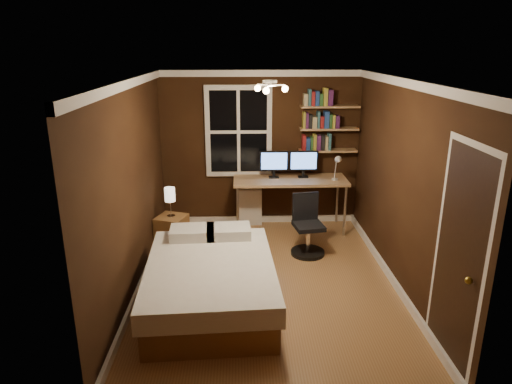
{
  "coord_description": "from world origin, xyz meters",
  "views": [
    {
      "loc": [
        -0.33,
        -5.15,
        2.85
      ],
      "look_at": [
        -0.13,
        0.45,
        1.05
      ],
      "focal_mm": 32.0,
      "sensor_mm": 36.0,
      "label": 1
    }
  ],
  "objects_px": {
    "nightstand": "(172,232)",
    "monitor_right": "(303,164)",
    "radiator": "(249,207)",
    "bed": "(211,282)",
    "bedside_lamp": "(170,202)",
    "office_chair": "(307,232)",
    "desk": "(290,183)",
    "desk_lamp": "(337,168)",
    "monitor_left": "(274,164)"
  },
  "relations": [
    {
      "from": "radiator",
      "to": "desk_lamp",
      "type": "distance_m",
      "value": 1.59
    },
    {
      "from": "bed",
      "to": "monitor_right",
      "type": "xyz_separation_m",
      "value": [
        1.35,
        2.33,
        0.78
      ]
    },
    {
      "from": "desk",
      "to": "office_chair",
      "type": "relative_size",
      "value": 2.04
    },
    {
      "from": "monitor_right",
      "to": "office_chair",
      "type": "height_order",
      "value": "monitor_right"
    },
    {
      "from": "desk",
      "to": "monitor_left",
      "type": "xyz_separation_m",
      "value": [
        -0.25,
        0.09,
        0.28
      ]
    },
    {
      "from": "radiator",
      "to": "bedside_lamp",
      "type": "bearing_deg",
      "value": -141.75
    },
    {
      "from": "monitor_left",
      "to": "office_chair",
      "type": "height_order",
      "value": "monitor_left"
    },
    {
      "from": "bed",
      "to": "nightstand",
      "type": "xyz_separation_m",
      "value": [
        -0.66,
        1.58,
        -0.04
      ]
    },
    {
      "from": "monitor_left",
      "to": "radiator",
      "type": "bearing_deg",
      "value": 158.36
    },
    {
      "from": "monitor_left",
      "to": "office_chair",
      "type": "xyz_separation_m",
      "value": [
        0.41,
        -1.01,
        -0.75
      ]
    },
    {
      "from": "bed",
      "to": "monitor_right",
      "type": "relative_size",
      "value": 4.46
    },
    {
      "from": "radiator",
      "to": "office_chair",
      "type": "xyz_separation_m",
      "value": [
        0.8,
        -1.16,
        0.01
      ]
    },
    {
      "from": "bed",
      "to": "bedside_lamp",
      "type": "xyz_separation_m",
      "value": [
        -0.66,
        1.58,
        0.43
      ]
    },
    {
      "from": "desk_lamp",
      "to": "bed",
      "type": "bearing_deg",
      "value": -131.28
    },
    {
      "from": "radiator",
      "to": "desk",
      "type": "distance_m",
      "value": 0.84
    },
    {
      "from": "bed",
      "to": "monitor_right",
      "type": "bearing_deg",
      "value": 56.94
    },
    {
      "from": "office_chair",
      "to": "bedside_lamp",
      "type": "bearing_deg",
      "value": 162.83
    },
    {
      "from": "monitor_right",
      "to": "monitor_left",
      "type": "bearing_deg",
      "value": 180.0
    },
    {
      "from": "monitor_left",
      "to": "bed",
      "type": "bearing_deg",
      "value": -110.71
    },
    {
      "from": "nightstand",
      "to": "monitor_left",
      "type": "relative_size",
      "value": 1.08
    },
    {
      "from": "nightstand",
      "to": "monitor_right",
      "type": "distance_m",
      "value": 2.3
    },
    {
      "from": "desk_lamp",
      "to": "nightstand",
      "type": "bearing_deg",
      "value": -168.52
    },
    {
      "from": "nightstand",
      "to": "bedside_lamp",
      "type": "bearing_deg",
      "value": 0.0
    },
    {
      "from": "nightstand",
      "to": "office_chair",
      "type": "bearing_deg",
      "value": 11.92
    },
    {
      "from": "radiator",
      "to": "monitor_right",
      "type": "xyz_separation_m",
      "value": [
        0.86,
        -0.15,
        0.76
      ]
    },
    {
      "from": "bed",
      "to": "monitor_left",
      "type": "bearing_deg",
      "value": 66.3
    },
    {
      "from": "radiator",
      "to": "nightstand",
      "type": "bearing_deg",
      "value": -141.75
    },
    {
      "from": "nightstand",
      "to": "radiator",
      "type": "bearing_deg",
      "value": 57.51
    },
    {
      "from": "nightstand",
      "to": "desk_lamp",
      "type": "relative_size",
      "value": 1.12
    },
    {
      "from": "nightstand",
      "to": "radiator",
      "type": "xyz_separation_m",
      "value": [
        1.16,
        0.91,
        0.06
      ]
    },
    {
      "from": "bedside_lamp",
      "to": "office_chair",
      "type": "bearing_deg",
      "value": -7.33
    },
    {
      "from": "radiator",
      "to": "office_chair",
      "type": "relative_size",
      "value": 0.7
    },
    {
      "from": "radiator",
      "to": "bed",
      "type": "bearing_deg",
      "value": -101.21
    },
    {
      "from": "nightstand",
      "to": "monitor_right",
      "type": "height_order",
      "value": "monitor_right"
    },
    {
      "from": "desk",
      "to": "desk_lamp",
      "type": "relative_size",
      "value": 4.06
    },
    {
      "from": "desk",
      "to": "bed",
      "type": "bearing_deg",
      "value": -116.83
    },
    {
      "from": "bedside_lamp",
      "to": "radiator",
      "type": "height_order",
      "value": "bedside_lamp"
    },
    {
      "from": "nightstand",
      "to": "desk",
      "type": "distance_m",
      "value": 1.99
    },
    {
      "from": "radiator",
      "to": "desk_lamp",
      "type": "bearing_deg",
      "value": -16.85
    },
    {
      "from": "desk",
      "to": "monitor_right",
      "type": "height_order",
      "value": "monitor_right"
    },
    {
      "from": "radiator",
      "to": "office_chair",
      "type": "height_order",
      "value": "office_chair"
    },
    {
      "from": "nightstand",
      "to": "monitor_right",
      "type": "bearing_deg",
      "value": 39.84
    },
    {
      "from": "bed",
      "to": "bedside_lamp",
      "type": "distance_m",
      "value": 1.76
    },
    {
      "from": "desk",
      "to": "radiator",
      "type": "bearing_deg",
      "value": 159.21
    },
    {
      "from": "radiator",
      "to": "desk_lamp",
      "type": "xyz_separation_m",
      "value": [
        1.34,
        -0.4,
        0.76
      ]
    },
    {
      "from": "desk",
      "to": "bedside_lamp",
      "type": "bearing_deg",
      "value": -159.64
    },
    {
      "from": "bed",
      "to": "monitor_left",
      "type": "relative_size",
      "value": 4.46
    },
    {
      "from": "bedside_lamp",
      "to": "monitor_left",
      "type": "xyz_separation_m",
      "value": [
        1.54,
        0.76,
        0.35
      ]
    },
    {
      "from": "bedside_lamp",
      "to": "desk",
      "type": "xyz_separation_m",
      "value": [
        1.8,
        0.67,
        0.08
      ]
    },
    {
      "from": "desk_lamp",
      "to": "desk",
      "type": "bearing_deg",
      "value": 166.95
    }
  ]
}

